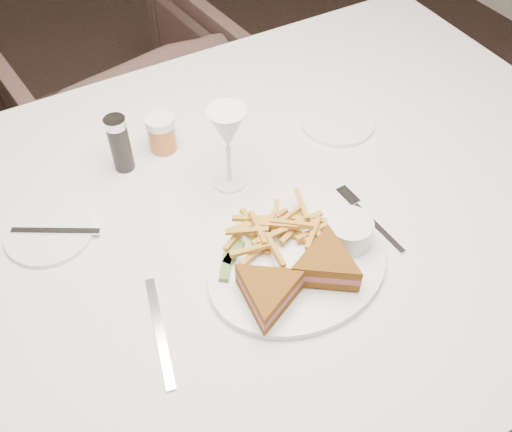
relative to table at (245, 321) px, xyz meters
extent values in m
plane|color=black|center=(-0.30, 0.12, -0.38)|extent=(5.00, 5.00, 0.00)
cube|color=silver|center=(0.00, 0.00, 0.00)|extent=(1.65, 1.14, 0.75)
imported|color=#45302A|center=(0.09, 0.97, -0.02)|extent=(0.74, 0.70, 0.71)
ellipsoid|color=white|center=(0.02, -0.16, 0.38)|extent=(0.33, 0.26, 0.01)
cube|color=silver|center=(-0.23, -0.14, 0.38)|extent=(0.07, 0.20, 0.00)
cylinder|color=white|center=(-0.32, 0.15, 0.38)|extent=(0.16, 0.16, 0.01)
cylinder|color=white|center=(0.31, 0.12, 0.38)|extent=(0.16, 0.16, 0.01)
cylinder|color=black|center=(-0.13, 0.24, 0.44)|extent=(0.04, 0.04, 0.12)
cylinder|color=#B4612B|center=(-0.04, 0.25, 0.42)|extent=(0.06, 0.06, 0.08)
cube|color=#456C25|center=(-0.06, -0.08, 0.40)|extent=(0.05, 0.04, 0.01)
cube|color=#456C25|center=(-0.09, -0.10, 0.40)|extent=(0.05, 0.05, 0.01)
cylinder|color=white|center=(0.12, -0.16, 0.42)|extent=(0.08, 0.08, 0.05)
camera|label=1|loc=(-0.34, -0.61, 1.17)|focal=40.00mm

